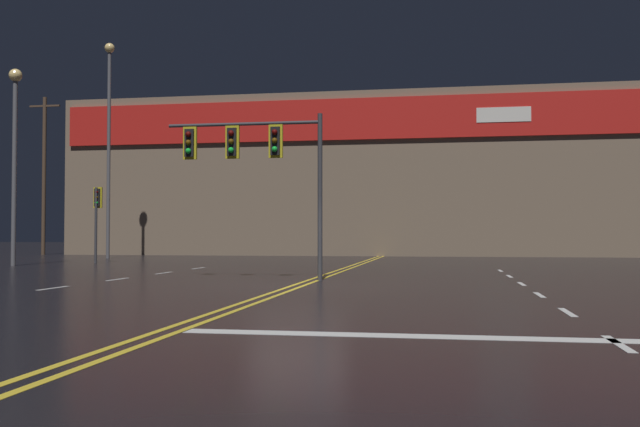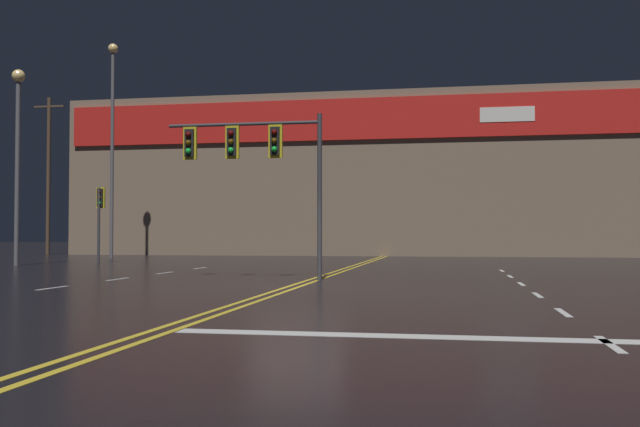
% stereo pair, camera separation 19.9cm
% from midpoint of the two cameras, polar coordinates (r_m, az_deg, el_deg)
% --- Properties ---
extents(ground_plane, '(200.00, 200.00, 0.00)m').
position_cam_midpoint_polar(ground_plane, '(18.71, -1.63, -5.82)').
color(ground_plane, black).
extents(road_markings, '(17.44, 60.00, 0.01)m').
position_cam_midpoint_polar(road_markings, '(16.63, 1.32, -6.32)').
color(road_markings, gold).
rests_on(road_markings, ground).
extents(traffic_signal_median, '(4.74, 0.36, 4.91)m').
position_cam_midpoint_polar(traffic_signal_median, '(21.43, -5.27, 4.96)').
color(traffic_signal_median, '#38383D').
rests_on(traffic_signal_median, ground).
extents(traffic_signal_corner_northwest, '(0.42, 0.36, 3.60)m').
position_cam_midpoint_polar(traffic_signal_corner_northwest, '(35.40, -17.04, 0.48)').
color(traffic_signal_corner_northwest, '#38383D').
rests_on(traffic_signal_corner_northwest, ground).
extents(streetlight_median_approach, '(0.56, 0.56, 8.56)m').
position_cam_midpoint_polar(streetlight_median_approach, '(33.83, -22.87, 5.56)').
color(streetlight_median_approach, '#59595E').
rests_on(streetlight_median_approach, ground).
extents(streetlight_far_right, '(0.56, 0.56, 12.31)m').
position_cam_midpoint_polar(streetlight_far_right, '(42.70, -16.15, 6.76)').
color(streetlight_far_right, '#59595E').
rests_on(streetlight_far_right, ground).
extents(building_backdrop, '(42.44, 10.23, 10.39)m').
position_cam_midpoint_polar(building_backdrop, '(49.35, 5.77, 2.80)').
color(building_backdrop, '#7A6651').
rests_on(building_backdrop, ground).
extents(utility_pole_row, '(46.89, 0.26, 12.16)m').
position_cam_midpoint_polar(utility_pole_row, '(44.57, 6.43, 3.95)').
color(utility_pole_row, '#4C3828').
rests_on(utility_pole_row, ground).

